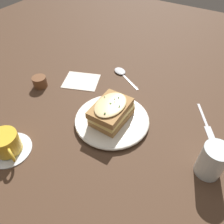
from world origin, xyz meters
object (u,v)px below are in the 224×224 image
object	(u,v)px
dinner_plate	(112,120)
napkin	(81,81)
sandwich	(111,111)
fork	(207,126)
condiment_pot	(40,82)
spoon	(121,72)
teacup_with_saucer	(7,144)
water_glass	(212,161)

from	to	relation	value
dinner_plate	napkin	size ratio (longest dim) A/B	1.80
napkin	sandwich	bearing A→B (deg)	150.01
fork	condiment_pot	world-z (taller)	condiment_pot
sandwich	fork	world-z (taller)	sandwich
fork	spoon	size ratio (longest dim) A/B	1.00
napkin	condiment_pot	xyz separation A→B (m)	(0.12, 0.11, 0.02)
sandwich	condiment_pot	bearing A→B (deg)	-3.60
spoon	sandwich	bearing A→B (deg)	-126.79
napkin	fork	bearing A→B (deg)	-177.96
fork	condiment_pot	bearing A→B (deg)	-19.27
teacup_with_saucer	napkin	distance (m)	0.40
water_glass	spoon	size ratio (longest dim) A/B	0.65
fork	water_glass	bearing A→B (deg)	72.73
water_glass	fork	world-z (taller)	water_glass
fork	spoon	xyz separation A→B (m)	(0.40, -0.12, 0.00)
water_glass	teacup_with_saucer	bearing A→B (deg)	24.50
condiment_pot	water_glass	bearing A→B (deg)	176.52
teacup_with_saucer	condiment_pot	world-z (taller)	teacup_with_saucer
spoon	teacup_with_saucer	bearing A→B (deg)	-159.54
water_glass	napkin	bearing A→B (deg)	-15.24
teacup_with_saucer	fork	distance (m)	0.64
dinner_plate	condiment_pot	size ratio (longest dim) A/B	4.58
napkin	spoon	bearing A→B (deg)	-129.51
water_glass	spoon	xyz separation A→B (m)	(0.44, -0.29, -0.05)
napkin	dinner_plate	bearing A→B (deg)	150.49
teacup_with_saucer	dinner_plate	bearing A→B (deg)	74.44
sandwich	napkin	distance (m)	0.27
spoon	napkin	world-z (taller)	spoon
fork	condiment_pot	size ratio (longest dim) A/B	2.92
water_glass	napkin	xyz separation A→B (m)	(0.56, -0.15, -0.05)
water_glass	spoon	bearing A→B (deg)	-33.09
water_glass	condiment_pot	size ratio (longest dim) A/B	1.89
sandwich	water_glass	size ratio (longest dim) A/B	1.41
dinner_plate	napkin	distance (m)	0.26
fork	napkin	distance (m)	0.52
fork	sandwich	bearing A→B (deg)	-2.95
dinner_plate	spoon	xyz separation A→B (m)	(0.12, -0.27, -0.01)
dinner_plate	napkin	world-z (taller)	dinner_plate
sandwich	water_glass	world-z (taller)	water_glass
condiment_pot	dinner_plate	bearing A→B (deg)	176.75
fork	napkin	size ratio (longest dim) A/B	1.15
dinner_plate	teacup_with_saucer	size ratio (longest dim) A/B	1.84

